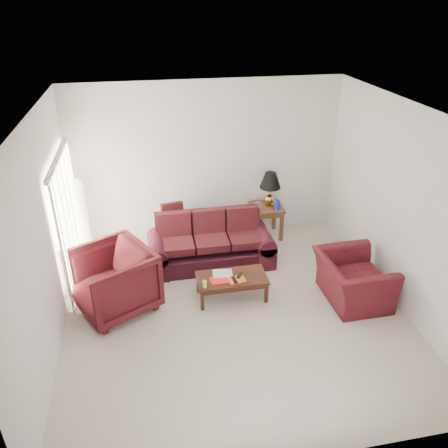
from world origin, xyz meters
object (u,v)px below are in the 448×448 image
(sofa, at_px, (211,242))
(end_table, at_px, (266,221))
(floor_lamp, at_px, (82,219))
(armchair_right, at_px, (353,279))
(coffee_table, at_px, (232,287))
(armchair_left, at_px, (113,281))

(sofa, distance_m, end_table, 1.47)
(end_table, height_order, floor_lamp, floor_lamp)
(sofa, relative_size, end_table, 3.35)
(floor_lamp, height_order, armchair_right, floor_lamp)
(floor_lamp, bearing_deg, coffee_table, -36.31)
(floor_lamp, distance_m, coffee_table, 2.97)
(armchair_right, distance_m, coffee_table, 1.88)
(end_table, height_order, armchair_left, armchair_left)
(floor_lamp, bearing_deg, sofa, -17.73)
(end_table, relative_size, armchair_right, 0.58)
(sofa, height_order, floor_lamp, floor_lamp)
(armchair_left, bearing_deg, coffee_table, 59.48)
(sofa, bearing_deg, end_table, 31.73)
(sofa, distance_m, coffee_table, 1.07)
(end_table, bearing_deg, armchair_right, -70.80)
(sofa, relative_size, coffee_table, 1.99)
(sofa, height_order, armchair_left, armchair_left)
(coffee_table, bearing_deg, end_table, 73.01)
(armchair_left, distance_m, armchair_right, 3.66)
(end_table, height_order, armchair_right, armchair_right)
(sofa, xyz_separation_m, armchair_left, (-1.63, -0.95, 0.06))
(end_table, distance_m, armchair_left, 3.35)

